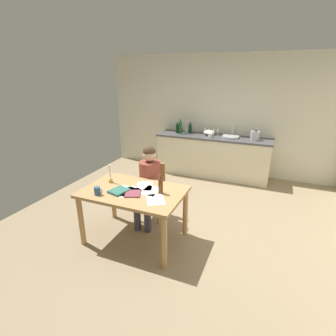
# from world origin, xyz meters

# --- Properties ---
(ground_plane) EXTENTS (5.20, 5.20, 0.04)m
(ground_plane) POSITION_xyz_m (0.00, 0.00, -0.02)
(ground_plane) COLOR #937F60
(wall_back) EXTENTS (5.20, 0.12, 2.60)m
(wall_back) POSITION_xyz_m (0.00, 2.60, 1.30)
(wall_back) COLOR beige
(wall_back) RESTS_ON ground
(kitchen_counter) EXTENTS (2.48, 0.64, 0.90)m
(kitchen_counter) POSITION_xyz_m (0.00, 2.24, 0.45)
(kitchen_counter) COLOR beige
(kitchen_counter) RESTS_ON ground
(dining_table) EXTENTS (1.32, 0.86, 0.75)m
(dining_table) POSITION_xyz_m (-0.40, -0.57, 0.64)
(dining_table) COLOR tan
(dining_table) RESTS_ON ground
(chair_at_table) EXTENTS (0.45, 0.45, 0.87)m
(chair_at_table) POSITION_xyz_m (-0.46, 0.10, 0.49)
(chair_at_table) COLOR tan
(chair_at_table) RESTS_ON ground
(person_seated) EXTENTS (0.37, 0.62, 1.19)m
(person_seated) POSITION_xyz_m (-0.44, -0.05, 0.68)
(person_seated) COLOR brown
(person_seated) RESTS_ON ground
(coffee_mug) EXTENTS (0.12, 0.08, 0.10)m
(coffee_mug) POSITION_xyz_m (-0.75, -0.86, 0.80)
(coffee_mug) COLOR #33598C
(coffee_mug) RESTS_ON dining_table
(candlestick) EXTENTS (0.06, 0.06, 0.26)m
(candlestick) POSITION_xyz_m (-0.83, -0.46, 0.82)
(candlestick) COLOR gold
(candlestick) RESTS_ON dining_table
(book_magazine) EXTENTS (0.25, 0.26, 0.02)m
(book_magazine) POSITION_xyz_m (-0.35, -0.68, 0.76)
(book_magazine) COLOR brown
(book_magazine) RESTS_ON dining_table
(book_cookery) EXTENTS (0.25, 0.28, 0.03)m
(book_cookery) POSITION_xyz_m (-0.55, -0.68, 0.76)
(book_cookery) COLOR #2F695C
(book_cookery) RESTS_ON dining_table
(paper_letter) EXTENTS (0.29, 0.35, 0.00)m
(paper_letter) POSITION_xyz_m (-0.41, -0.66, 0.75)
(paper_letter) COLOR white
(paper_letter) RESTS_ON dining_table
(paper_bill) EXTENTS (0.31, 0.35, 0.00)m
(paper_bill) POSITION_xyz_m (-0.33, -0.39, 0.75)
(paper_bill) COLOR white
(paper_bill) RESTS_ON dining_table
(paper_envelope) EXTENTS (0.21, 0.30, 0.00)m
(paper_envelope) POSITION_xyz_m (-0.18, -0.49, 0.75)
(paper_envelope) COLOR white
(paper_envelope) RESTS_ON dining_table
(paper_receipt) EXTENTS (0.26, 0.33, 0.00)m
(paper_receipt) POSITION_xyz_m (-0.53, -0.63, 0.75)
(paper_receipt) COLOR white
(paper_receipt) RESTS_ON dining_table
(paper_notice) EXTENTS (0.30, 0.35, 0.00)m
(paper_notice) POSITION_xyz_m (-0.44, -0.62, 0.75)
(paper_notice) COLOR white
(paper_notice) RESTS_ON dining_table
(paper_flyer) EXTENTS (0.34, 0.36, 0.00)m
(paper_flyer) POSITION_xyz_m (-0.02, -0.70, 0.75)
(paper_flyer) COLOR white
(paper_flyer) RESTS_ON dining_table
(wine_bottle_on_table) EXTENTS (0.06, 0.06, 0.25)m
(wine_bottle_on_table) POSITION_xyz_m (-0.04, -0.51, 0.85)
(wine_bottle_on_table) COLOR #593319
(wine_bottle_on_table) RESTS_ON dining_table
(sink_unit) EXTENTS (0.36, 0.36, 0.24)m
(sink_unit) POSITION_xyz_m (0.37, 2.24, 0.92)
(sink_unit) COLOR #B2B7BC
(sink_unit) RESTS_ON kitchen_counter
(bottle_oil) EXTENTS (0.07, 0.07, 0.24)m
(bottle_oil) POSITION_xyz_m (-0.85, 2.26, 1.00)
(bottle_oil) COLOR black
(bottle_oil) RESTS_ON kitchen_counter
(bottle_vinegar) EXTENTS (0.08, 0.08, 0.32)m
(bottle_vinegar) POSITION_xyz_m (-0.76, 2.21, 1.03)
(bottle_vinegar) COLOR #194C23
(bottle_vinegar) RESTS_ON kitchen_counter
(bottle_wine_red) EXTENTS (0.06, 0.06, 0.28)m
(bottle_wine_red) POSITION_xyz_m (-0.64, 2.25, 1.02)
(bottle_wine_red) COLOR #8C999E
(bottle_wine_red) RESTS_ON kitchen_counter
(bottle_sauce) EXTENTS (0.07, 0.07, 0.25)m
(bottle_sauce) POSITION_xyz_m (-0.57, 2.34, 1.01)
(bottle_sauce) COLOR black
(bottle_sauce) RESTS_ON kitchen_counter
(mixing_bowl) EXTENTS (0.24, 0.24, 0.11)m
(mixing_bowl) POSITION_xyz_m (-0.12, 2.32, 0.95)
(mixing_bowl) COLOR white
(mixing_bowl) RESTS_ON kitchen_counter
(stovetop_kettle) EXTENTS (0.18, 0.18, 0.22)m
(stovetop_kettle) POSITION_xyz_m (0.85, 2.24, 1.00)
(stovetop_kettle) COLOR #B7BABF
(stovetop_kettle) RESTS_ON kitchen_counter
(wine_glass_near_sink) EXTENTS (0.07, 0.07, 0.15)m
(wine_glass_near_sink) POSITION_xyz_m (0.05, 2.39, 1.01)
(wine_glass_near_sink) COLOR silver
(wine_glass_near_sink) RESTS_ON kitchen_counter
(wine_glass_by_kettle) EXTENTS (0.07, 0.07, 0.15)m
(wine_glass_by_kettle) POSITION_xyz_m (-0.04, 2.39, 1.01)
(wine_glass_by_kettle) COLOR silver
(wine_glass_by_kettle) RESTS_ON kitchen_counter
(wine_glass_back_left) EXTENTS (0.07, 0.07, 0.15)m
(wine_glass_back_left) POSITION_xyz_m (-0.14, 2.39, 1.01)
(wine_glass_back_left) COLOR silver
(wine_glass_back_left) RESTS_ON kitchen_counter
(wine_glass_back_right) EXTENTS (0.07, 0.07, 0.15)m
(wine_glass_back_right) POSITION_xyz_m (-0.24, 2.39, 1.01)
(wine_glass_back_right) COLOR silver
(wine_glass_back_right) RESTS_ON kitchen_counter
(teacup_on_counter) EXTENTS (0.12, 0.08, 0.09)m
(teacup_on_counter) POSITION_xyz_m (-0.04, 2.09, 0.95)
(teacup_on_counter) COLOR white
(teacup_on_counter) RESTS_ON kitchen_counter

